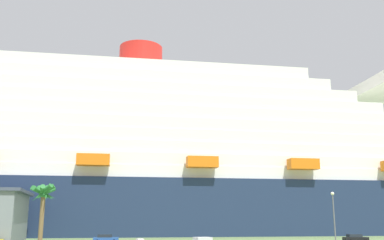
{
  "coord_description": "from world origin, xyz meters",
  "views": [
    {
      "loc": [
        -7.7,
        -69.63,
        4.55
      ],
      "look_at": [
        9.69,
        32.92,
        27.95
      ],
      "focal_mm": 41.04,
      "sensor_mm": 36.0,
      "label": 1
    }
  ],
  "objects_px": {
    "cruise_ship": "(226,171)",
    "palm_tree": "(43,198)",
    "parked_car_blue_suv": "(106,238)",
    "parked_car_black_coupe": "(355,238)",
    "street_lamp": "(334,211)"
  },
  "relations": [
    {
      "from": "palm_tree",
      "to": "parked_car_black_coupe",
      "type": "xyz_separation_m",
      "value": [
        56.2,
        15.68,
        -6.58
      ]
    },
    {
      "from": "cruise_ship",
      "to": "parked_car_blue_suv",
      "type": "height_order",
      "value": "cruise_ship"
    },
    {
      "from": "parked_car_black_coupe",
      "to": "parked_car_blue_suv",
      "type": "bearing_deg",
      "value": 171.9
    },
    {
      "from": "palm_tree",
      "to": "street_lamp",
      "type": "distance_m",
      "value": 45.51
    },
    {
      "from": "parked_car_black_coupe",
      "to": "parked_car_blue_suv",
      "type": "xyz_separation_m",
      "value": [
        -47.71,
        6.79,
        -0.0
      ]
    },
    {
      "from": "street_lamp",
      "to": "cruise_ship",
      "type": "bearing_deg",
      "value": 92.62
    },
    {
      "from": "street_lamp",
      "to": "parked_car_blue_suv",
      "type": "bearing_deg",
      "value": 151.75
    },
    {
      "from": "parked_car_blue_suv",
      "to": "street_lamp",
      "type": "bearing_deg",
      "value": -28.25
    },
    {
      "from": "street_lamp",
      "to": "parked_car_black_coupe",
      "type": "height_order",
      "value": "street_lamp"
    },
    {
      "from": "cruise_ship",
      "to": "palm_tree",
      "type": "height_order",
      "value": "cruise_ship"
    },
    {
      "from": "cruise_ship",
      "to": "street_lamp",
      "type": "bearing_deg",
      "value": -87.38
    },
    {
      "from": "street_lamp",
      "to": "parked_car_blue_suv",
      "type": "xyz_separation_m",
      "value": [
        -36.91,
        19.84,
        -4.84
      ]
    },
    {
      "from": "cruise_ship",
      "to": "palm_tree",
      "type": "bearing_deg",
      "value": -123.86
    },
    {
      "from": "parked_car_black_coupe",
      "to": "palm_tree",
      "type": "bearing_deg",
      "value": -164.41
    },
    {
      "from": "street_lamp",
      "to": "parked_car_blue_suv",
      "type": "relative_size",
      "value": 1.83
    }
  ]
}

